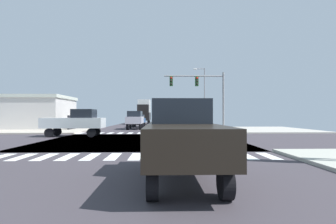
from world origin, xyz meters
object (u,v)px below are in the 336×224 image
box_truck_leading_1 (144,111)px  suv_trailing_1 (135,118)px  pickup_farside_2 (182,134)px  sedan_queued_2 (139,120)px  pickup_nearside_1 (76,121)px  traffic_signal_mast (200,88)px  street_lamp (203,92)px  bank_building (19,112)px

box_truck_leading_1 → suv_trailing_1: size_ratio=1.57×
pickup_farside_2 → sedan_queued_2: bearing=97.2°
pickup_farside_2 → suv_trailing_1: (-4.00, 25.82, 0.10)m
pickup_nearside_1 → box_truck_leading_1: (3.98, 28.39, 1.27)m
traffic_signal_mast → pickup_nearside_1: size_ratio=1.24×
box_truck_leading_1 → pickup_nearside_1: bearing=82.0°
street_lamp → pickup_nearside_1: street_lamp is taller
traffic_signal_mast → street_lamp: size_ratio=0.72×
pickup_nearside_1 → sedan_queued_2: (3.98, 16.69, -0.17)m
pickup_nearside_1 → bank_building: bearing=-135.9°
traffic_signal_mast → box_truck_leading_1: (-7.45, 24.16, -2.09)m
sedan_queued_2 → box_truck_leading_1: (-0.00, 11.70, 1.45)m
street_lamp → pickup_farside_2: (-5.62, -30.32, -3.92)m
pickup_nearside_1 → suv_trailing_1: pickup_nearside_1 is taller
street_lamp → suv_trailing_1: size_ratio=1.91×
pickup_nearside_1 → pickup_farside_2: same height
street_lamp → pickup_nearside_1: (-13.60, -15.55, -3.92)m
sedan_queued_2 → suv_trailing_1: (0.00, -5.63, 0.28)m
bank_building → pickup_farside_2: size_ratio=2.81×
box_truck_leading_1 → sedan_queued_2: bearing=90.0°
bank_building → pickup_nearside_1: size_ratio=2.81×
pickup_nearside_1 → traffic_signal_mast: bearing=110.3°
street_lamp → sedan_queued_2: (-9.62, 1.13, -4.09)m
traffic_signal_mast → bank_building: traffic_signal_mast is taller
traffic_signal_mast → sedan_queued_2: 14.94m
street_lamp → bank_building: bearing=-170.8°
suv_trailing_1 → traffic_signal_mast: bearing=137.5°
bank_building → box_truck_leading_1: 22.68m
suv_trailing_1 → street_lamp: bearing=-154.9°
traffic_signal_mast → bank_building: bearing=162.1°
bank_building → suv_trailing_1: bearing=-1.9°
bank_building → street_lamp: bearing=9.2°
traffic_signal_mast → street_lamp: bearing=79.1°
bank_building → sedan_queued_2: (15.19, 5.14, -1.04)m
sedan_queued_2 → box_truck_leading_1: bearing=-90.0°
box_truck_leading_1 → suv_trailing_1: 17.38m
sedan_queued_2 → pickup_nearside_1: bearing=76.6°
traffic_signal_mast → bank_building: size_ratio=0.44×
box_truck_leading_1 → pickup_farside_2: bearing=95.3°
street_lamp → pickup_nearside_1: 21.03m
street_lamp → traffic_signal_mast: bearing=-100.9°
bank_building → sedan_queued_2: size_ratio=3.34×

